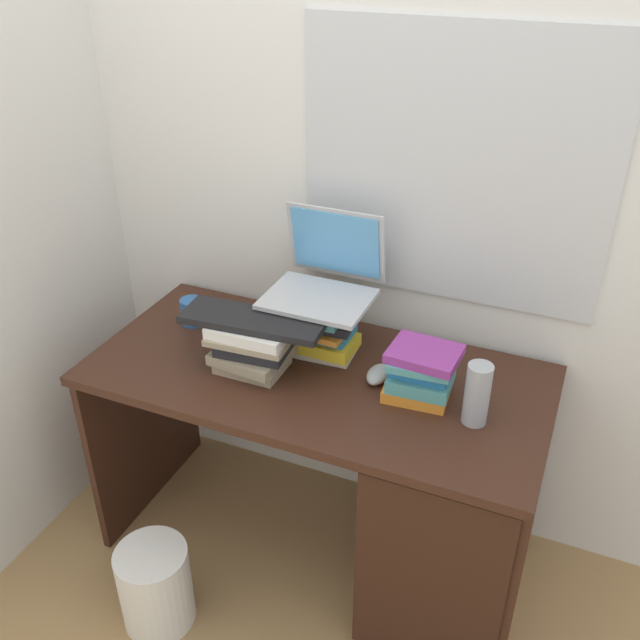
{
  "coord_description": "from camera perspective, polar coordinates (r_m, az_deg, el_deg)",
  "views": [
    {
      "loc": [
        0.68,
        -1.57,
        1.92
      ],
      "look_at": [
        0.01,
        0.0,
        0.92
      ],
      "focal_mm": 39.25,
      "sensor_mm": 36.0,
      "label": 1
    }
  ],
  "objects": [
    {
      "name": "mug",
      "position": [
        2.33,
        -10.33,
        0.67
      ],
      "size": [
        0.11,
        0.07,
        0.09
      ],
      "color": "#265999",
      "rests_on": "desk"
    },
    {
      "name": "wall_back",
      "position": [
        2.15,
        3.78,
        13.56
      ],
      "size": [
        6.0,
        0.06,
        2.6
      ],
      "color": "white",
      "rests_on": "ground"
    },
    {
      "name": "book_stack_side",
      "position": [
        1.96,
        8.24,
        -4.19
      ],
      "size": [
        0.2,
        0.17,
        0.16
      ],
      "color": "orange",
      "rests_on": "desk"
    },
    {
      "name": "wastebasket",
      "position": [
        2.33,
        -13.26,
        -20.37
      ],
      "size": [
        0.22,
        0.22,
        0.29
      ],
      "primitive_type": "cylinder",
      "color": "silver",
      "rests_on": "ground"
    },
    {
      "name": "keyboard",
      "position": [
        2.02,
        -5.49,
        -0.02
      ],
      "size": [
        0.43,
        0.17,
        0.02
      ],
      "primitive_type": "cube",
      "rotation": [
        0.0,
        0.0,
        0.08
      ],
      "color": "black",
      "rests_on": "book_stack_keyboard_riser"
    },
    {
      "name": "laptop",
      "position": [
        2.1,
        0.45,
        3.68
      ],
      "size": [
        0.31,
        0.29,
        0.25
      ],
      "color": "#B7BABF",
      "rests_on": "book_stack_tall"
    },
    {
      "name": "book_stack_tall",
      "position": [
        2.13,
        -0.15,
        -0.59
      ],
      "size": [
        0.25,
        0.2,
        0.18
      ],
      "color": "beige",
      "rests_on": "desk"
    },
    {
      "name": "wall_left",
      "position": [
        2.35,
        -22.79,
        12.84
      ],
      "size": [
        0.05,
        6.0,
        2.6
      ],
      "primitive_type": "cube",
      "color": "silver",
      "rests_on": "ground"
    },
    {
      "name": "ground_plane",
      "position": [
        2.57,
        -0.24,
        -17.83
      ],
      "size": [
        6.0,
        6.0,
        0.0
      ],
      "primitive_type": "plane",
      "color": "#9E7A4C"
    },
    {
      "name": "computer_mouse",
      "position": [
        2.05,
        4.73,
        -4.44
      ],
      "size": [
        0.06,
        0.1,
        0.04
      ],
      "primitive_type": "ellipsoid",
      "color": "#A5A8AD",
      "rests_on": "desk"
    },
    {
      "name": "water_bottle",
      "position": [
        1.89,
        12.7,
        -5.91
      ],
      "size": [
        0.07,
        0.07,
        0.18
      ],
      "primitive_type": "cylinder",
      "color": "#999EA5",
      "rests_on": "desk"
    },
    {
      "name": "desk",
      "position": [
        2.19,
        8.01,
        -13.77
      ],
      "size": [
        1.37,
        0.65,
        0.74
      ],
      "color": "#381E14",
      "rests_on": "ground"
    },
    {
      "name": "book_stack_keyboard_riser",
      "position": [
        2.07,
        -5.48,
        -1.97
      ],
      "size": [
        0.25,
        0.21,
        0.15
      ],
      "color": "gray",
      "rests_on": "desk"
    }
  ]
}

